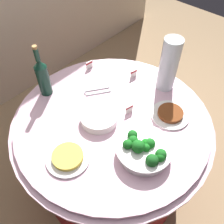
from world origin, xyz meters
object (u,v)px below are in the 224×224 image
object	(u,v)px
broccoli_bowl	(144,150)
label_placard_front	(134,73)
serving_tongs	(97,92)
food_plate_stir_fry	(170,114)
food_plate_fried_egg	(68,157)
wine_bottle	(43,76)
label_placard_rear	(129,109)
label_placard_mid	(89,65)
plate_stack	(99,117)
decorative_fruit_vase	(168,67)

from	to	relation	value
broccoli_bowl	label_placard_front	distance (m)	0.59
broccoli_bowl	serving_tongs	distance (m)	0.52
food_plate_stir_fry	food_plate_fried_egg	size ratio (longest dim) A/B	1.00
wine_bottle	food_plate_stir_fry	world-z (taller)	wine_bottle
food_plate_stir_fry	food_plate_fried_egg	distance (m)	0.62
food_plate_fried_egg	label_placard_rear	distance (m)	0.44
label_placard_front	label_placard_rear	size ratio (longest dim) A/B	1.00
label_placard_mid	label_placard_rear	size ratio (longest dim) A/B	1.00
label_placard_mid	wine_bottle	bearing A→B (deg)	175.26
food_plate_fried_egg	serving_tongs	bearing A→B (deg)	27.64
plate_stack	label_placard_mid	bearing A→B (deg)	52.13
wine_bottle	broccoli_bowl	bearing A→B (deg)	-86.36
wine_bottle	label_placard_front	size ratio (longest dim) A/B	6.11
label_placard_mid	food_plate_stir_fry	bearing A→B (deg)	-89.20
food_plate_fried_egg	wine_bottle	bearing A→B (deg)	63.75
plate_stack	label_placard_front	bearing A→B (deg)	12.03
decorative_fruit_vase	broccoli_bowl	bearing A→B (deg)	-157.36
decorative_fruit_vase	serving_tongs	world-z (taller)	decorative_fruit_vase
serving_tongs	food_plate_fried_egg	xyz separation A→B (m)	(-0.43, -0.23, 0.01)
plate_stack	decorative_fruit_vase	size ratio (longest dim) A/B	0.62
plate_stack	serving_tongs	world-z (taller)	plate_stack
decorative_fruit_vase	label_placard_mid	bearing A→B (deg)	111.92
wine_bottle	decorative_fruit_vase	size ratio (longest dim) A/B	0.99
label_placard_front	plate_stack	bearing A→B (deg)	-167.97
food_plate_fried_egg	label_placard_front	xyz separation A→B (m)	(0.70, 0.15, 0.02)
food_plate_stir_fry	label_placard_rear	size ratio (longest dim) A/B	4.00
plate_stack	label_placard_mid	world-z (taller)	label_placard_mid
plate_stack	decorative_fruit_vase	world-z (taller)	decorative_fruit_vase
plate_stack	wine_bottle	size ratio (longest dim) A/B	0.62
plate_stack	label_placard_rear	world-z (taller)	label_placard_rear
serving_tongs	food_plate_stir_fry	bearing A→B (deg)	-72.20
serving_tongs	label_placard_mid	world-z (taller)	label_placard_mid
serving_tongs	label_placard_front	world-z (taller)	label_placard_front
food_plate_fried_egg	label_placard_mid	xyz separation A→B (m)	(0.57, 0.43, 0.02)
wine_bottle	decorative_fruit_vase	distance (m)	0.74
decorative_fruit_vase	serving_tongs	distance (m)	0.46
wine_bottle	decorative_fruit_vase	bearing A→B (deg)	-43.57
plate_stack	label_placard_front	world-z (taller)	label_placard_front
decorative_fruit_vase	serving_tongs	xyz separation A→B (m)	(-0.33, 0.28, -0.15)
broccoli_bowl	food_plate_stir_fry	world-z (taller)	broccoli_bowl
food_plate_fried_egg	broccoli_bowl	bearing A→B (deg)	-43.91
food_plate_fried_egg	label_placard_mid	bearing A→B (deg)	36.97
label_placard_front	label_placard_rear	distance (m)	0.31
food_plate_stir_fry	label_placard_rear	bearing A→B (deg)	126.00
plate_stack	food_plate_stir_fry	world-z (taller)	plate_stack
serving_tongs	food_plate_fried_egg	world-z (taller)	food_plate_fried_egg
serving_tongs	decorative_fruit_vase	bearing A→B (deg)	-40.69
wine_bottle	label_placard_mid	xyz separation A→B (m)	(0.34, -0.03, -0.10)
plate_stack	label_placard_mid	distance (m)	0.47
broccoli_bowl	label_placard_mid	xyz separation A→B (m)	(0.30, 0.69, -0.01)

